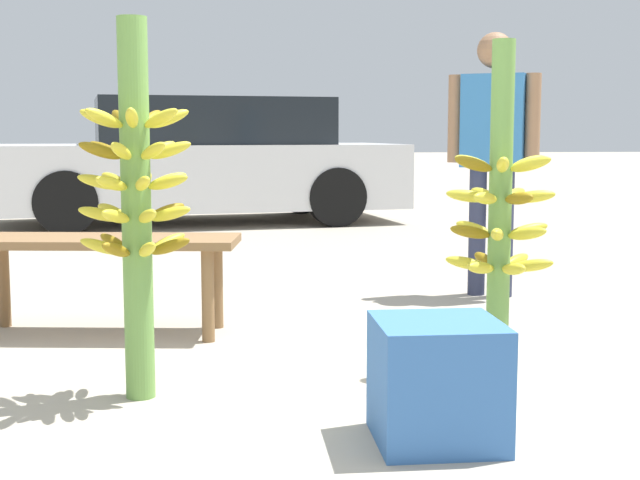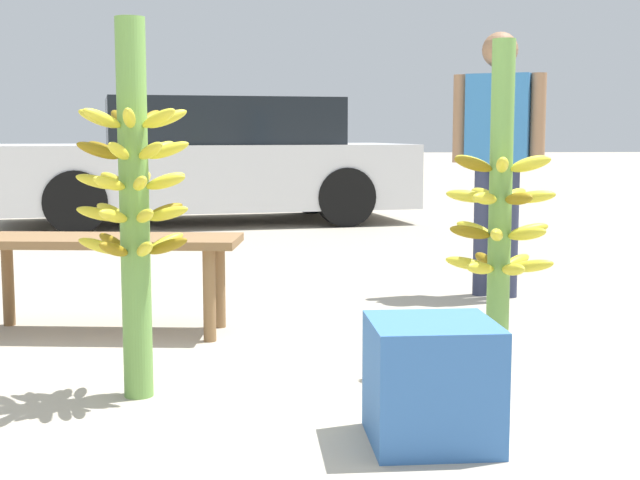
% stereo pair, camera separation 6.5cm
% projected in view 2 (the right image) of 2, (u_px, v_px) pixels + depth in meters
% --- Properties ---
extents(ground_plane, '(80.00, 80.00, 0.00)m').
position_uv_depth(ground_plane, '(361.00, 410.00, 3.18)').
color(ground_plane, '#A89E8C').
extents(banana_stalk_left, '(0.42, 0.42, 1.40)m').
position_uv_depth(banana_stalk_left, '(134.00, 200.00, 3.26)').
color(banana_stalk_left, '#6B9E47').
rests_on(banana_stalk_left, ground_plane).
extents(banana_stalk_center, '(0.45, 0.45, 1.36)m').
position_uv_depth(banana_stalk_center, '(500.00, 210.00, 3.68)').
color(banana_stalk_center, '#6B9E47').
rests_on(banana_stalk_center, ground_plane).
extents(vendor_person, '(0.53, 0.33, 1.57)m').
position_uv_depth(vendor_person, '(498.00, 139.00, 5.28)').
color(vendor_person, '#2D334C').
rests_on(vendor_person, ground_plane).
extents(market_bench, '(1.37, 0.59, 0.48)m').
position_uv_depth(market_bench, '(104.00, 251.00, 4.35)').
color(market_bench, olive).
rests_on(market_bench, ground_plane).
extents(parked_car, '(4.64, 2.43, 1.35)m').
position_uv_depth(parked_car, '(209.00, 163.00, 9.74)').
color(parked_car, silver).
rests_on(parked_car, ground_plane).
extents(produce_crate, '(0.39, 0.39, 0.39)m').
position_uv_depth(produce_crate, '(432.00, 382.00, 2.83)').
color(produce_crate, '#386BB2').
rests_on(produce_crate, ground_plane).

